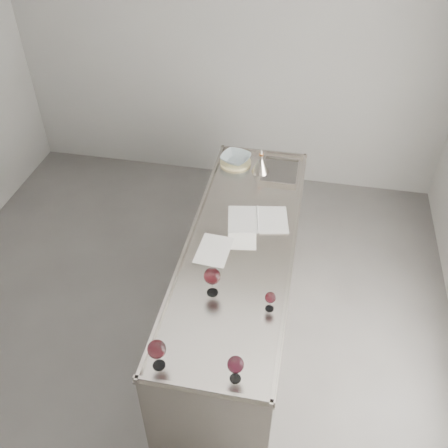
% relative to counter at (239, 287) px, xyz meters
% --- Properties ---
extents(room_shell, '(4.54, 5.04, 2.84)m').
position_rel_counter_xyz_m(room_shell, '(-0.50, -0.30, 0.93)').
color(room_shell, '#4D4A48').
rests_on(room_shell, ground).
extents(counter, '(0.77, 2.42, 0.97)m').
position_rel_counter_xyz_m(counter, '(0.00, 0.00, 0.00)').
color(counter, gray).
rests_on(counter, ground).
extents(wine_glass_left, '(0.10, 0.10, 0.20)m').
position_rel_counter_xyz_m(wine_glass_left, '(-0.28, -1.08, 0.61)').
color(wine_glass_left, white).
rests_on(wine_glass_left, counter).
extents(wine_glass_middle, '(0.10, 0.10, 0.21)m').
position_rel_counter_xyz_m(wine_glass_middle, '(-0.10, -0.50, 0.61)').
color(wine_glass_middle, white).
rests_on(wine_glass_middle, counter).
extents(wine_glass_right, '(0.09, 0.09, 0.18)m').
position_rel_counter_xyz_m(wine_glass_right, '(0.15, -1.08, 0.59)').
color(wine_glass_right, white).
rests_on(wine_glass_right, counter).
extents(wine_glass_small, '(0.07, 0.07, 0.14)m').
position_rel_counter_xyz_m(wine_glass_small, '(0.27, -0.56, 0.57)').
color(wine_glass_small, white).
rests_on(wine_glass_small, counter).
extents(notebook, '(0.49, 0.38, 0.02)m').
position_rel_counter_xyz_m(notebook, '(0.08, 0.26, 0.47)').
color(notebook, silver).
rests_on(notebook, counter).
extents(loose_paper_top, '(0.24, 0.31, 0.00)m').
position_rel_counter_xyz_m(loose_paper_top, '(-0.00, 0.06, 0.47)').
color(loose_paper_top, white).
rests_on(loose_paper_top, counter).
extents(loose_paper_under, '(0.24, 0.33, 0.00)m').
position_rel_counter_xyz_m(loose_paper_under, '(-0.17, -0.12, 0.47)').
color(loose_paper_under, silver).
rests_on(loose_paper_under, counter).
extents(trivet, '(0.30, 0.30, 0.02)m').
position_rel_counter_xyz_m(trivet, '(-0.21, 0.99, 0.48)').
color(trivet, beige).
rests_on(trivet, counter).
extents(ceramic_bowl, '(0.30, 0.30, 0.06)m').
position_rel_counter_xyz_m(ceramic_bowl, '(-0.21, 0.99, 0.52)').
color(ceramic_bowl, '#99ABB2').
rests_on(ceramic_bowl, trivet).
extents(wine_funnel, '(0.15, 0.15, 0.22)m').
position_rel_counter_xyz_m(wine_funnel, '(0.01, 0.90, 0.54)').
color(wine_funnel, '#A29C91').
rests_on(wine_funnel, counter).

